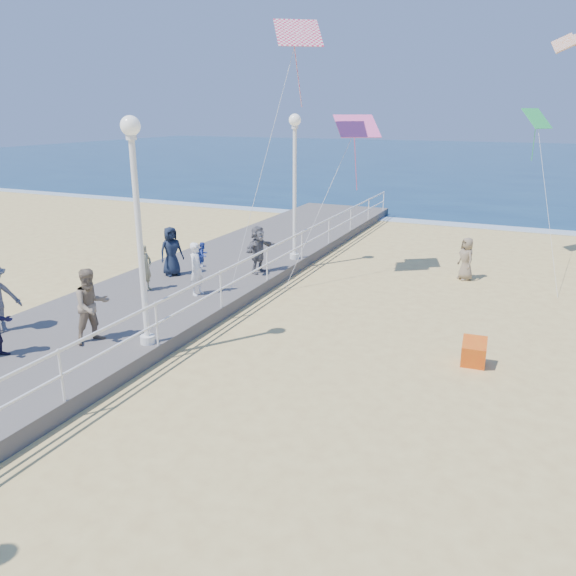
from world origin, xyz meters
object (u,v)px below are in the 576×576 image
at_px(lamp_post_mid, 137,210).
at_px(lamp_post_far, 295,172).
at_px(box_kite, 474,355).
at_px(spectator_1, 92,306).
at_px(spectator_5, 258,249).
at_px(toddler_held, 203,255).
at_px(spectator_6, 145,268).
at_px(beach_walker_c, 466,259).
at_px(woman_holding_toddler, 197,269).
at_px(spectator_4, 171,251).

height_order(lamp_post_mid, lamp_post_far, same).
bearing_deg(box_kite, spectator_1, -163.36).
bearing_deg(lamp_post_far, spectator_5, -99.74).
relative_size(lamp_post_mid, toddler_held, 6.80).
relative_size(spectator_1, spectator_6, 1.25).
height_order(lamp_post_mid, spectator_1, lamp_post_mid).
xyz_separation_m(spectator_5, beach_walker_c, (6.57, 3.44, -0.46)).
bearing_deg(toddler_held, spectator_6, 107.52).
bearing_deg(spectator_1, spectator_5, 16.06).
height_order(toddler_held, spectator_1, spectator_1).
relative_size(lamp_post_mid, spectator_5, 3.22).
bearing_deg(spectator_5, beach_walker_c, -51.34).
height_order(lamp_post_far, toddler_held, lamp_post_far).
xyz_separation_m(woman_holding_toddler, box_kite, (8.29, -0.98, -0.92)).
distance_m(woman_holding_toddler, beach_walker_c, 9.62).
distance_m(spectator_5, beach_walker_c, 7.43).
bearing_deg(box_kite, spectator_4, 162.84).
height_order(spectator_4, spectator_5, spectator_4).
bearing_deg(woman_holding_toddler, lamp_post_far, -6.98).
distance_m(woman_holding_toddler, box_kite, 8.40).
relative_size(woman_holding_toddler, box_kite, 2.72).
distance_m(spectator_6, box_kite, 10.04).
distance_m(lamp_post_mid, spectator_5, 7.17).
distance_m(lamp_post_far, spectator_1, 9.79).
bearing_deg(beach_walker_c, lamp_post_far, -116.08).
bearing_deg(spectator_6, lamp_post_mid, -143.38).
height_order(spectator_5, beach_walker_c, spectator_5).
bearing_deg(spectator_4, lamp_post_mid, -119.65).
bearing_deg(spectator_1, spectator_6, 42.99).
height_order(spectator_1, beach_walker_c, spectator_1).
bearing_deg(beach_walker_c, spectator_5, -99.17).
distance_m(lamp_post_mid, beach_walker_c, 12.25).
distance_m(lamp_post_far, toddler_held, 5.55).
distance_m(lamp_post_far, beach_walker_c, 6.93).
relative_size(woman_holding_toddler, beach_walker_c, 1.06).
height_order(lamp_post_mid, box_kite, lamp_post_mid).
bearing_deg(lamp_post_mid, toddler_held, 101.81).
height_order(lamp_post_mid, woman_holding_toddler, lamp_post_mid).
height_order(lamp_post_far, spectator_4, lamp_post_far).
bearing_deg(woman_holding_toddler, spectator_5, -7.48).
xyz_separation_m(spectator_5, box_kite, (7.71, -3.97, -0.93)).
bearing_deg(lamp_post_mid, box_kite, 20.68).
distance_m(lamp_post_mid, spectator_1, 2.69).
relative_size(spectator_4, spectator_5, 1.02).
bearing_deg(spectator_4, lamp_post_far, -6.96).
xyz_separation_m(lamp_post_far, spectator_1, (-1.26, -9.42, -2.34)).
height_order(spectator_1, spectator_5, spectator_1).
relative_size(spectator_6, box_kite, 2.47).
xyz_separation_m(lamp_post_mid, beach_walker_c, (6.18, 10.17, -2.89)).
distance_m(spectator_5, box_kite, 8.72).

